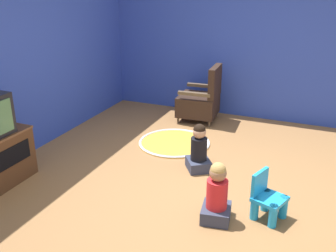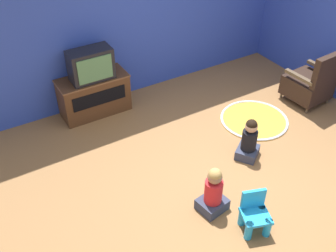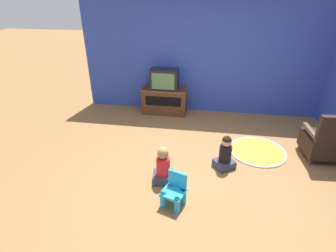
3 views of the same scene
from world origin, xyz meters
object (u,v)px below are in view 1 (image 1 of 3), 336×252
at_px(yellow_kid_chair, 267,200).
at_px(child_watching_center, 217,195).
at_px(black_armchair, 201,100).
at_px(child_watching_left, 199,150).

height_order(yellow_kid_chair, child_watching_center, child_watching_center).
bearing_deg(black_armchair, yellow_kid_chair, 27.94).
distance_m(child_watching_left, child_watching_center, 1.08).
relative_size(black_armchair, child_watching_left, 1.53).
distance_m(black_armchair, child_watching_left, 1.78).
bearing_deg(child_watching_left, yellow_kid_chair, -160.94).
relative_size(black_armchair, yellow_kid_chair, 1.93).
bearing_deg(black_armchair, child_watching_center, 17.64).
bearing_deg(yellow_kid_chair, child_watching_left, 72.54).
bearing_deg(child_watching_center, child_watching_left, 18.90).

